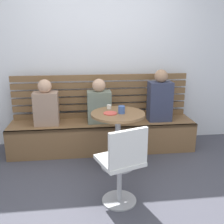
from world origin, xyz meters
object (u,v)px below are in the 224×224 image
Objects in this scene: white_chair at (123,163)px; person_adult at (160,98)px; person_child_middle at (46,105)px; cup_espresso_small at (109,107)px; booth_bench at (103,136)px; cup_mug_blue at (122,110)px; plate_small at (110,113)px; cafe_table at (118,130)px; person_child_left at (99,103)px.

person_adult is (0.77, 1.35, 0.32)m from white_chair.
person_child_middle is 11.64× the size of cup_espresso_small.
cup_mug_blue reaches higher than booth_bench.
plate_small is at bearing -33.68° from person_child_middle.
cafe_table is at bearing -65.75° from cup_espresso_small.
booth_bench is 0.65m from cup_espresso_small.
person_adult is 1.65m from person_child_middle.
person_adult is at bearing 35.19° from plate_small.
person_adult is at bearing 0.05° from person_child_middle.
person_child_left is at bearing 169.22° from booth_bench.
person_adult is 4.48× the size of plate_small.
cup_espresso_small is at bearing -81.10° from booth_bench.
white_chair is at bearing -119.62° from person_adult.
person_child_left is at bearing 109.06° from cafe_table.
plate_small is at bearing 92.25° from white_chair.
white_chair is at bearing -57.06° from person_child_middle.
booth_bench is at bearing 107.88° from cup_mug_blue.
cafe_table is at bearing 85.24° from white_chair.
person_adult is 0.98m from plate_small.
cafe_table is at bearing -142.27° from person_adult.
person_adult reaches higher than white_chair.
cafe_table reaches higher than booth_bench.
cup_espresso_small is at bearing -156.50° from person_adult.
cup_mug_blue is (-0.66, -0.57, 0.01)m from person_adult.
cup_espresso_small is at bearing 91.27° from white_chair.
booth_bench is 3.65× the size of cafe_table.
plate_small is (0.85, -0.56, 0.02)m from person_child_middle.
cafe_table is 0.33m from cup_espresso_small.
person_child_middle is 3.83× the size of plate_small.
plate_small is at bearing -144.81° from person_adult.
booth_bench is 3.54× the size of person_adult.
cafe_table is 0.81m from white_chair.
cup_mug_blue is 1.70× the size of cup_espresso_small.
cup_espresso_small reaches higher than booth_bench.
cafe_table is (0.15, -0.55, 0.30)m from booth_bench.
person_adult reaches higher than person_child_middle.
white_chair reaches higher than booth_bench.
white_chair is 1.40m from person_child_left.
white_chair is (0.08, -1.36, 0.24)m from booth_bench.
cup_espresso_small is at bearing -73.93° from person_child_left.
booth_bench is 15.88× the size of plate_small.
cafe_table is 13.21× the size of cup_espresso_small.
white_chair is 0.84m from plate_small.
plate_small is at bearing -80.66° from person_child_left.
person_adult is (0.70, 0.54, 0.26)m from cafe_table.
white_chair is 1.32× the size of person_child_left.
cup_mug_blue is at bearing -68.13° from person_child_left.
booth_bench is 1.39m from white_chair.
plate_small is at bearing -85.35° from booth_bench.
cup_mug_blue is at bearing -29.90° from person_child_middle.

